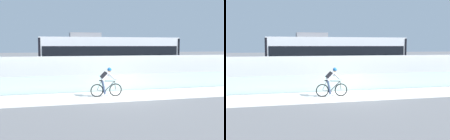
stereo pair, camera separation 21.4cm
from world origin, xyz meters
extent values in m
plane|color=slate|center=(0.00, 0.00, 0.00)|extent=(200.00, 200.00, 0.00)
cube|color=silver|center=(0.00, 0.00, 0.01)|extent=(32.00, 3.20, 0.01)
cube|color=silver|center=(0.00, 1.85, 0.50)|extent=(32.00, 0.05, 1.01)
cube|color=silver|center=(0.00, 3.65, 1.05)|extent=(32.00, 0.36, 2.10)
cube|color=#595654|center=(0.00, 6.13, 0.00)|extent=(32.00, 0.08, 0.01)
cube|color=#595654|center=(0.00, 7.57, 0.00)|extent=(32.00, 0.08, 0.01)
cube|color=silver|center=(0.97, 6.85, 1.90)|extent=(11.00, 2.50, 3.10)
cube|color=black|center=(0.97, 6.85, 2.25)|extent=(10.56, 2.54, 1.04)
cube|color=#4C4C51|center=(0.97, 6.85, 0.53)|extent=(10.78, 2.53, 0.28)
cube|color=slate|center=(-1.01, 6.85, 3.63)|extent=(2.40, 1.10, 0.36)
cube|color=#232326|center=(-2.55, 6.85, 0.36)|extent=(1.40, 1.88, 0.20)
cylinder|color=black|center=(-2.55, 6.13, 0.30)|extent=(0.60, 0.10, 0.60)
cylinder|color=black|center=(-2.55, 7.57, 0.30)|extent=(0.60, 0.10, 0.60)
cube|color=#232326|center=(4.49, 6.85, 0.36)|extent=(1.40, 1.88, 0.20)
cylinder|color=black|center=(4.49, 6.13, 0.30)|extent=(0.60, 0.10, 0.60)
cylinder|color=black|center=(4.49, 7.57, 0.30)|extent=(0.60, 0.10, 0.60)
cube|color=black|center=(-4.48, 6.85, 1.90)|extent=(0.16, 2.54, 2.94)
cube|color=black|center=(6.42, 6.85, 1.90)|extent=(0.16, 2.54, 2.94)
torus|color=black|center=(-0.37, 0.00, 0.36)|extent=(0.72, 0.06, 0.72)
cylinder|color=#99999E|center=(-0.37, 0.00, 0.36)|extent=(0.07, 0.10, 0.07)
torus|color=black|center=(-1.42, 0.00, 0.36)|extent=(0.72, 0.06, 0.72)
cylinder|color=#99999E|center=(-1.42, 0.00, 0.36)|extent=(0.07, 0.10, 0.07)
cylinder|color=black|center=(-0.70, 0.00, 0.57)|extent=(0.60, 0.04, 0.58)
cylinder|color=black|center=(-1.08, 0.00, 0.59)|extent=(0.22, 0.04, 0.59)
cylinder|color=black|center=(-0.79, 0.00, 0.86)|extent=(0.76, 0.04, 0.07)
cylinder|color=black|center=(-1.20, 0.00, 0.33)|extent=(0.43, 0.03, 0.09)
cylinder|color=black|center=(-1.29, 0.00, 0.62)|extent=(0.27, 0.02, 0.53)
cylinder|color=black|center=(-0.39, 0.00, 0.60)|extent=(0.08, 0.03, 0.49)
cube|color=black|center=(-1.17, 0.00, 0.90)|extent=(0.24, 0.10, 0.05)
cylinder|color=black|center=(-0.42, 0.00, 0.95)|extent=(0.03, 0.58, 0.03)
cylinder|color=#262628|center=(-0.99, 0.00, 0.30)|extent=(0.18, 0.02, 0.18)
cube|color=silver|center=(-0.95, 0.00, 1.11)|extent=(0.50, 0.28, 0.51)
cube|color=black|center=(-1.05, 0.00, 1.21)|extent=(0.38, 0.30, 0.38)
sphere|color=#997051|center=(-0.71, 0.00, 1.46)|extent=(0.20, 0.20, 0.20)
sphere|color=#195999|center=(-0.71, 0.00, 1.49)|extent=(0.23, 0.23, 0.23)
cylinder|color=silver|center=(-0.59, -0.16, 1.12)|extent=(0.41, 0.08, 0.41)
cylinder|color=silver|center=(-0.59, 0.16, 1.12)|extent=(0.41, 0.08, 0.41)
cylinder|color=#384766|center=(-1.06, -0.09, 0.55)|extent=(0.25, 0.11, 0.79)
cylinder|color=#384766|center=(-1.06, 0.09, 0.69)|extent=(0.25, 0.11, 0.52)
camera|label=1|loc=(-4.21, -14.32, 2.80)|focal=43.35mm
camera|label=2|loc=(-4.00, -14.37, 2.80)|focal=43.35mm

